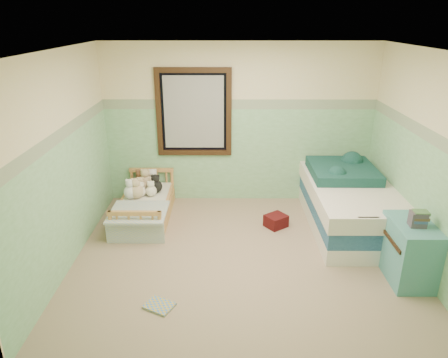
{
  "coord_description": "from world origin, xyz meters",
  "views": [
    {
      "loc": [
        -0.21,
        -4.49,
        2.83
      ],
      "look_at": [
        -0.23,
        0.35,
        0.91
      ],
      "focal_mm": 33.04,
      "sensor_mm": 36.0,
      "label": 1
    }
  ],
  "objects_px": {
    "plush_floor_tan": "(132,227)",
    "dresser": "(409,251)",
    "floor_book": "(159,306)",
    "plush_floor_cream": "(128,227)",
    "toddler_bed_frame": "(145,213)",
    "red_pillow": "(276,221)",
    "twin_bed_frame": "(347,218)"
  },
  "relations": [
    {
      "from": "floor_book",
      "to": "red_pillow",
      "type": "bearing_deg",
      "value": 79.24
    },
    {
      "from": "twin_bed_frame",
      "to": "red_pillow",
      "type": "distance_m",
      "value": 1.04
    },
    {
      "from": "twin_bed_frame",
      "to": "dresser",
      "type": "relative_size",
      "value": 3.07
    },
    {
      "from": "floor_book",
      "to": "plush_floor_cream",
      "type": "bearing_deg",
      "value": 140.84
    },
    {
      "from": "plush_floor_tan",
      "to": "twin_bed_frame",
      "type": "xyz_separation_m",
      "value": [
        3.06,
        0.28,
        0.0
      ]
    },
    {
      "from": "plush_floor_tan",
      "to": "dresser",
      "type": "height_order",
      "value": "dresser"
    },
    {
      "from": "twin_bed_frame",
      "to": "floor_book",
      "type": "distance_m",
      "value": 3.06
    },
    {
      "from": "toddler_bed_frame",
      "to": "plush_floor_tan",
      "type": "xyz_separation_m",
      "value": [
        -0.1,
        -0.47,
        0.02
      ]
    },
    {
      "from": "plush_floor_cream",
      "to": "plush_floor_tan",
      "type": "bearing_deg",
      "value": 28.18
    },
    {
      "from": "plush_floor_cream",
      "to": "red_pillow",
      "type": "relative_size",
      "value": 0.83
    },
    {
      "from": "plush_floor_tan",
      "to": "floor_book",
      "type": "xyz_separation_m",
      "value": [
        0.61,
        -1.56,
        -0.09
      ]
    },
    {
      "from": "plush_floor_cream",
      "to": "dresser",
      "type": "distance_m",
      "value": 3.58
    },
    {
      "from": "twin_bed_frame",
      "to": "red_pillow",
      "type": "height_order",
      "value": "twin_bed_frame"
    },
    {
      "from": "toddler_bed_frame",
      "to": "red_pillow",
      "type": "xyz_separation_m",
      "value": [
        1.93,
        -0.25,
        -0.0
      ]
    },
    {
      "from": "plush_floor_tan",
      "to": "twin_bed_frame",
      "type": "distance_m",
      "value": 3.08
    },
    {
      "from": "plush_floor_cream",
      "to": "twin_bed_frame",
      "type": "height_order",
      "value": "plush_floor_cream"
    },
    {
      "from": "plush_floor_cream",
      "to": "dresser",
      "type": "height_order",
      "value": "dresser"
    },
    {
      "from": "dresser",
      "to": "floor_book",
      "type": "bearing_deg",
      "value": -169.14
    },
    {
      "from": "plush_floor_cream",
      "to": "floor_book",
      "type": "distance_m",
      "value": 1.67
    },
    {
      "from": "red_pillow",
      "to": "floor_book",
      "type": "relative_size",
      "value": 0.98
    },
    {
      "from": "plush_floor_cream",
      "to": "floor_book",
      "type": "height_order",
      "value": "plush_floor_cream"
    },
    {
      "from": "plush_floor_cream",
      "to": "twin_bed_frame",
      "type": "xyz_separation_m",
      "value": [
        3.1,
        0.3,
        -0.01
      ]
    },
    {
      "from": "toddler_bed_frame",
      "to": "floor_book",
      "type": "height_order",
      "value": "toddler_bed_frame"
    },
    {
      "from": "floor_book",
      "to": "dresser",
      "type": "bearing_deg",
      "value": 38.59
    },
    {
      "from": "toddler_bed_frame",
      "to": "twin_bed_frame",
      "type": "distance_m",
      "value": 2.97
    },
    {
      "from": "dresser",
      "to": "floor_book",
      "type": "height_order",
      "value": "dresser"
    },
    {
      "from": "toddler_bed_frame",
      "to": "floor_book",
      "type": "xyz_separation_m",
      "value": [
        0.51,
        -2.03,
        -0.08
      ]
    },
    {
      "from": "dresser",
      "to": "twin_bed_frame",
      "type": "bearing_deg",
      "value": 103.78
    },
    {
      "from": "toddler_bed_frame",
      "to": "plush_floor_tan",
      "type": "distance_m",
      "value": 0.49
    },
    {
      "from": "toddler_bed_frame",
      "to": "twin_bed_frame",
      "type": "bearing_deg",
      "value": -3.8
    },
    {
      "from": "twin_bed_frame",
      "to": "dresser",
      "type": "xyz_separation_m",
      "value": [
        0.32,
        -1.3,
        0.24
      ]
    },
    {
      "from": "toddler_bed_frame",
      "to": "plush_floor_tan",
      "type": "bearing_deg",
      "value": -102.21
    }
  ]
}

